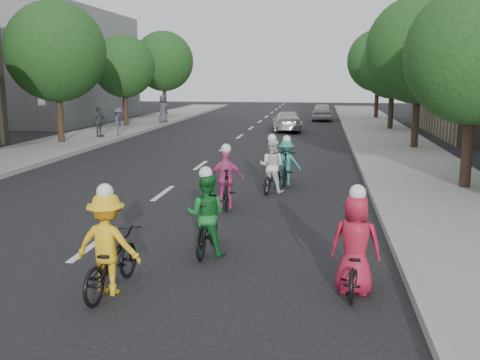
% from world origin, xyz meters
% --- Properties ---
extents(ground, '(120.00, 120.00, 0.00)m').
position_xyz_m(ground, '(0.00, 0.00, 0.00)').
color(ground, black).
rests_on(ground, ground).
extents(sidewalk_left, '(4.00, 80.00, 0.15)m').
position_xyz_m(sidewalk_left, '(-8.00, 10.00, 0.07)').
color(sidewalk_left, gray).
rests_on(sidewalk_left, ground).
extents(curb_left, '(0.18, 80.00, 0.18)m').
position_xyz_m(curb_left, '(-6.05, 10.00, 0.09)').
color(curb_left, '#999993').
rests_on(curb_left, ground).
extents(sidewalk_right, '(4.00, 80.00, 0.15)m').
position_xyz_m(sidewalk_right, '(8.00, 10.00, 0.07)').
color(sidewalk_right, gray).
rests_on(sidewalk_right, ground).
extents(curb_right, '(0.18, 80.00, 0.18)m').
position_xyz_m(curb_right, '(6.05, 10.00, 0.09)').
color(curb_right, '#999993').
rests_on(curb_right, ground).
extents(bldg_sw, '(10.00, 14.00, 8.00)m').
position_xyz_m(bldg_sw, '(-16.00, 28.00, 4.00)').
color(bldg_sw, slate).
rests_on(bldg_sw, ground).
extents(tree_l_3, '(4.80, 4.80, 6.93)m').
position_xyz_m(tree_l_3, '(-8.20, 15.00, 4.52)').
color(tree_l_3, black).
rests_on(tree_l_3, ground).
extents(tree_l_4, '(4.00, 4.00, 5.97)m').
position_xyz_m(tree_l_4, '(-8.20, 24.00, 3.96)').
color(tree_l_4, black).
rests_on(tree_l_4, ground).
extents(tree_l_5, '(4.80, 4.80, 6.93)m').
position_xyz_m(tree_l_5, '(-8.20, 33.00, 4.52)').
color(tree_l_5, black).
rests_on(tree_l_5, ground).
extents(tree_r_0, '(4.00, 4.00, 5.97)m').
position_xyz_m(tree_r_0, '(8.80, 6.60, 3.96)').
color(tree_r_0, black).
rests_on(tree_r_0, ground).
extents(tree_r_1, '(4.80, 4.80, 6.93)m').
position_xyz_m(tree_r_1, '(8.80, 15.60, 4.52)').
color(tree_r_1, black).
rests_on(tree_r_1, ground).
extents(tree_r_2, '(4.00, 4.00, 5.97)m').
position_xyz_m(tree_r_2, '(8.80, 24.60, 3.96)').
color(tree_r_2, black).
rests_on(tree_r_2, ground).
extents(tree_r_3, '(4.80, 4.80, 6.93)m').
position_xyz_m(tree_r_3, '(8.80, 33.60, 4.52)').
color(tree_r_3, black).
rests_on(tree_r_3, ground).
extents(cyclist_0, '(0.77, 1.74, 1.72)m').
position_xyz_m(cyclist_0, '(2.41, -0.08, 0.65)').
color(cyclist_0, black).
rests_on(cyclist_0, ground).
extents(cyclist_1, '(0.84, 1.70, 1.76)m').
position_xyz_m(cyclist_1, '(5.11, -1.54, 0.61)').
color(cyclist_1, black).
rests_on(cyclist_1, ground).
extents(cyclist_2, '(0.94, 1.76, 1.57)m').
position_xyz_m(cyclist_2, '(3.49, 6.81, 0.61)').
color(cyclist_2, black).
rests_on(cyclist_2, ground).
extents(cyclist_3, '(0.94, 1.81, 1.69)m').
position_xyz_m(cyclist_3, '(2.15, 3.61, 0.63)').
color(cyclist_3, black).
rests_on(cyclist_3, ground).
extents(cyclist_4, '(1.09, 1.87, 1.78)m').
position_xyz_m(cyclist_4, '(1.28, -2.15, 0.65)').
color(cyclist_4, black).
rests_on(cyclist_4, ground).
extents(cyclist_5, '(0.86, 1.71, 1.72)m').
position_xyz_m(cyclist_5, '(3.13, 5.72, 0.61)').
color(cyclist_5, black).
rests_on(cyclist_5, ground).
extents(follow_car_lead, '(2.17, 4.35, 1.21)m').
position_xyz_m(follow_car_lead, '(2.44, 23.48, 0.61)').
color(follow_car_lead, silver).
rests_on(follow_car_lead, ground).
extents(follow_car_trail, '(1.58, 3.87, 1.31)m').
position_xyz_m(follow_car_trail, '(4.59, 31.91, 0.66)').
color(follow_car_trail, silver).
rests_on(follow_car_trail, ground).
extents(spectator_0, '(0.80, 1.10, 1.53)m').
position_xyz_m(spectator_0, '(-6.30, 17.85, 0.91)').
color(spectator_0, '#4F4D5A').
rests_on(spectator_0, sidewalk_left).
extents(spectator_1, '(0.68, 1.03, 1.62)m').
position_xyz_m(spectator_1, '(-7.24, 17.40, 0.96)').
color(spectator_1, '#474853').
rests_on(spectator_1, sidewalk_left).
extents(spectator_2, '(0.78, 1.04, 1.92)m').
position_xyz_m(spectator_2, '(-6.36, 26.35, 1.11)').
color(spectator_2, '#444650').
rests_on(spectator_2, sidewalk_left).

